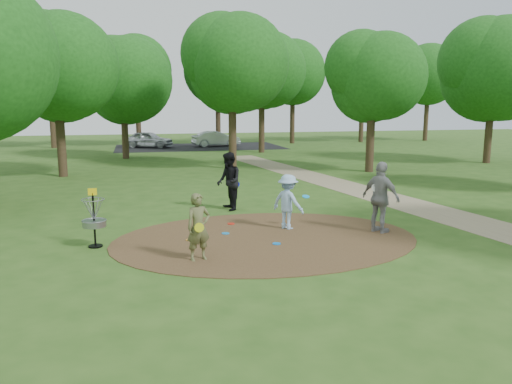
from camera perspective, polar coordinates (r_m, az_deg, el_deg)
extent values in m
plane|color=#2D5119|center=(13.73, 1.19, -5.38)|extent=(100.00, 100.00, 0.00)
cylinder|color=#47301C|center=(13.73, 1.19, -5.34)|extent=(8.40, 8.40, 0.02)
cube|color=#8C7A5B|center=(18.18, 19.71, -2.12)|extent=(7.55, 39.89, 0.01)
cube|color=black|center=(43.29, -6.50, 5.15)|extent=(14.00, 8.00, 0.01)
imported|color=brown|center=(11.77, -6.59, -4.02)|extent=(0.67, 0.54, 1.61)
cylinder|color=#D0D517|center=(11.55, -6.51, -4.05)|extent=(0.22, 0.05, 0.22)
imported|color=#9CC2E9|center=(14.65, 3.67, -1.15)|extent=(1.11, 1.20, 1.63)
cylinder|color=#0D9BEA|center=(14.81, 5.72, -0.52)|extent=(0.23, 0.22, 0.08)
imported|color=black|center=(17.26, -3.13, 1.22)|extent=(0.84, 1.04, 2.02)
cylinder|color=#0C13D4|center=(17.34, -2.26, 0.89)|extent=(0.23, 0.09, 0.22)
imported|color=gray|center=(14.60, 14.08, -0.62)|extent=(1.00, 1.30, 2.05)
cylinder|color=white|center=(14.48, 13.43, 0.47)|extent=(0.23, 0.09, 0.22)
cylinder|color=#1A88D0|center=(14.21, -3.50, -4.74)|extent=(0.22, 0.22, 0.02)
cylinder|color=blue|center=(13.18, 2.36, -5.91)|extent=(0.22, 0.22, 0.02)
cylinder|color=red|center=(15.33, -2.87, -3.63)|extent=(0.22, 0.22, 0.02)
imported|color=#B8BCC1|center=(43.08, -12.19, 5.89)|extent=(4.40, 3.13, 1.39)
imported|color=#A8ADB0|center=(43.45, -4.60, 6.08)|extent=(4.20, 1.88, 1.34)
cylinder|color=orange|center=(13.64, -7.56, -5.44)|extent=(0.22, 0.22, 0.02)
cylinder|color=black|center=(13.47, -18.01, -3.22)|extent=(0.05, 0.05, 1.35)
cylinder|color=black|center=(13.63, -17.86, -5.90)|extent=(0.36, 0.36, 0.04)
cylinder|color=gray|center=(13.48, -18.00, -3.45)|extent=(0.60, 0.60, 0.16)
torus|color=gray|center=(13.46, -18.02, -3.12)|extent=(0.63, 0.63, 0.03)
torus|color=gray|center=(13.35, -18.15, -0.82)|extent=(0.58, 0.58, 0.02)
cube|color=yellow|center=(13.32, -18.19, 0.03)|extent=(0.22, 0.02, 0.18)
cylinder|color=#332316|center=(27.09, -21.40, 5.65)|extent=(0.44, 0.44, 3.80)
sphere|color=#184B14|center=(27.08, -21.86, 12.72)|extent=(5.26, 5.26, 5.26)
cylinder|color=#332316|center=(28.36, -2.70, 6.88)|extent=(0.44, 0.44, 4.18)
sphere|color=#184B14|center=(28.38, -2.76, 14.09)|extent=(5.38, 5.38, 5.38)
cylinder|color=#332316|center=(27.79, 12.93, 5.98)|extent=(0.44, 0.44, 3.61)
sphere|color=#184B14|center=(27.75, 13.19, 12.32)|extent=(4.61, 4.61, 4.61)
cylinder|color=#332316|center=(34.85, -14.75, 6.53)|extent=(0.44, 0.44, 3.42)
sphere|color=#184B14|center=(34.82, -14.99, 11.91)|extent=(5.70, 5.70, 5.70)
cylinder|color=#332316|center=(38.00, 0.65, 7.84)|extent=(0.44, 0.44, 4.37)
sphere|color=#184B14|center=(38.04, 0.66, 13.46)|extent=(5.63, 5.63, 5.63)
cylinder|color=#332316|center=(34.34, 25.05, 6.19)|extent=(0.44, 0.44, 3.80)
sphere|color=#184B14|center=(34.35, 25.50, 12.22)|extent=(6.27, 6.27, 6.27)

